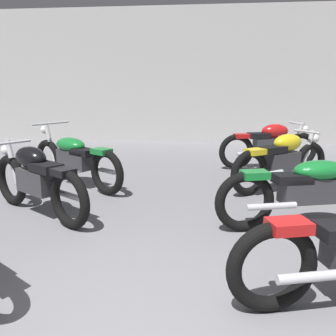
{
  "coord_description": "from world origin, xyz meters",
  "views": [
    {
      "loc": [
        0.52,
        -1.73,
        1.57
      ],
      "look_at": [
        0.0,
        2.73,
        0.55
      ],
      "focal_mm": 39.26,
      "sensor_mm": 36.0,
      "label": 1
    }
  ],
  "objects": [
    {
      "name": "back_wall",
      "position": [
        0.0,
        8.59,
        1.8
      ],
      "size": [
        13.24,
        0.24,
        3.6
      ],
      "primitive_type": "cube",
      "color": "#BCBAB7",
      "rests_on": "ground"
    },
    {
      "name": "motorcycle_left_row_1",
      "position": [
        -1.56,
        2.35,
        0.46
      ],
      "size": [
        1.7,
        1.19,
        0.88
      ],
      "color": "black",
      "rests_on": "ground"
    },
    {
      "name": "motorcycle_left_row_2",
      "position": [
        -1.59,
        3.7,
        0.45
      ],
      "size": [
        1.87,
        1.29,
        0.97
      ],
      "color": "black",
      "rests_on": "ground"
    },
    {
      "name": "motorcycle_right_row_1",
      "position": [
        1.64,
        2.33,
        0.45
      ],
      "size": [
        2.12,
        0.86,
        0.97
      ],
      "color": "black",
      "rests_on": "ground"
    },
    {
      "name": "motorcycle_right_row_2",
      "position": [
        1.62,
        3.89,
        0.46
      ],
      "size": [
        1.64,
        1.28,
        0.88
      ],
      "color": "black",
      "rests_on": "ground"
    },
    {
      "name": "motorcycle_right_row_3",
      "position": [
        1.65,
        5.37,
        0.46
      ],
      "size": [
        1.93,
        0.7,
        0.88
      ],
      "color": "black",
      "rests_on": "ground"
    }
  ]
}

